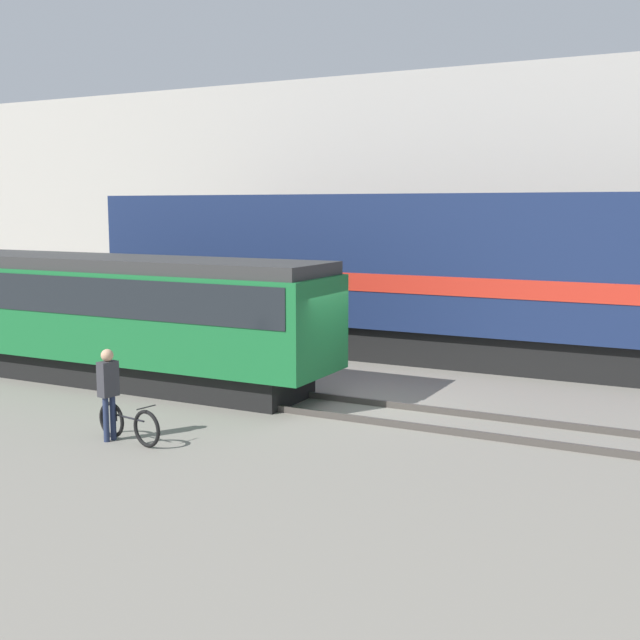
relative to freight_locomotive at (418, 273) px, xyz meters
name	(u,v)px	position (x,y,z in m)	size (l,w,h in m)	color
ground_plane	(343,404)	(0.44, -5.93, -2.49)	(120.00, 120.00, 0.00)	gray
track_near	(332,406)	(0.44, -6.50, -2.42)	(60.00, 1.50, 0.14)	#47423D
track_far	(431,357)	(0.44, 0.00, -2.42)	(60.00, 1.51, 0.14)	#47423D
building_backdrop	(511,201)	(0.44, 8.79, 2.11)	(49.91, 6.00, 9.21)	#B7B2A8
freight_locomotive	(418,273)	(0.00, 0.00, 0.00)	(20.17, 3.04, 5.35)	black
streetcar	(108,310)	(-5.85, -6.50, -0.68)	(12.18, 2.54, 3.17)	black
bicycle	(129,424)	(-1.85, -10.48, -2.14)	(1.71, 0.50, 0.77)	black
person	(108,385)	(-2.25, -10.55, -1.41)	(0.28, 0.39, 1.77)	#232D4C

